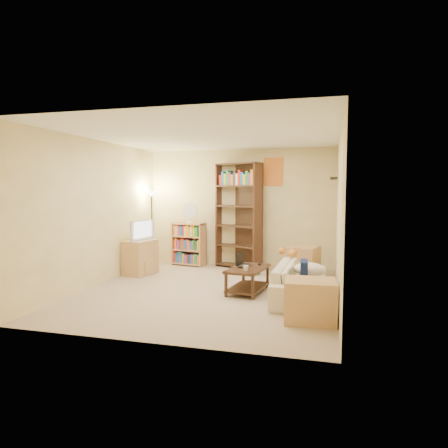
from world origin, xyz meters
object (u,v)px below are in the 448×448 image
at_px(tv_stand, 140,257).
at_px(desk_fan, 190,213).
at_px(television, 139,230).
at_px(floor_lamp, 152,206).
at_px(tabby_cat, 291,252).
at_px(sofa, 300,281).
at_px(short_bookshelf, 189,244).
at_px(side_table, 302,263).
at_px(mug, 246,268).
at_px(laptop, 247,266).
at_px(coffee_table, 248,276).
at_px(end_cabinet, 310,301).
at_px(tall_bookshelf, 239,213).

xyz_separation_m(tv_stand, desk_fan, (0.66, 1.07, 0.83)).
xyz_separation_m(tv_stand, television, (0.00, 0.00, 0.53)).
bearing_deg(floor_lamp, tabby_cat, -18.81).
bearing_deg(desk_fan, sofa, -38.96).
xyz_separation_m(tabby_cat, short_bookshelf, (-2.34, 1.37, -0.13)).
bearing_deg(tabby_cat, short_bookshelf, 149.54).
relative_size(tabby_cat, side_table, 0.67).
bearing_deg(mug, desk_fan, 127.73).
bearing_deg(laptop, coffee_table, -161.85).
bearing_deg(mug, tv_stand, 154.79).
height_order(sofa, mug, sofa).
xyz_separation_m(floor_lamp, end_cabinet, (3.45, -2.78, -1.03)).
bearing_deg(television, floor_lamp, 19.55).
height_order(coffee_table, mug, mug).
height_order(television, short_bookshelf, television).
relative_size(sofa, tabby_cat, 4.41).
relative_size(sofa, end_cabinet, 2.85).
height_order(laptop, short_bookshelf, short_bookshelf).
bearing_deg(side_table, laptop, -126.34).
xyz_separation_m(laptop, end_cabinet, (1.06, -1.26, -0.16)).
bearing_deg(laptop, mug, -170.30).
relative_size(sofa, mug, 14.29).
height_order(coffee_table, television, television).
distance_m(tabby_cat, side_table, 0.70).
bearing_deg(floor_lamp, end_cabinet, -38.86).
height_order(floor_lamp, side_table, floor_lamp).
xyz_separation_m(sofa, television, (-3.15, 0.95, 0.60)).
bearing_deg(short_bookshelf, coffee_table, -38.68).
relative_size(tall_bookshelf, floor_lamp, 1.35).
relative_size(laptop, end_cabinet, 0.57).
bearing_deg(coffee_table, short_bookshelf, 139.04).
relative_size(tv_stand, end_cabinet, 1.06).
relative_size(tabby_cat, tv_stand, 0.61).
bearing_deg(tabby_cat, end_cabinet, -76.89).
relative_size(television, desk_fan, 1.55).
height_order(tabby_cat, laptop, tabby_cat).
height_order(short_bookshelf, end_cabinet, short_bookshelf).
distance_m(desk_fan, end_cabinet, 4.18).
height_order(tv_stand, desk_fan, desk_fan).
xyz_separation_m(tabby_cat, floor_lamp, (-3.04, 1.04, 0.71)).
height_order(tabby_cat, tv_stand, tv_stand).
relative_size(mug, tv_stand, 0.19).
bearing_deg(desk_fan, tabby_cat, -30.19).
bearing_deg(mug, tall_bookshelf, 105.54).
bearing_deg(end_cabinet, sofa, 100.50).
bearing_deg(tv_stand, sofa, -4.56).
bearing_deg(television, mug, -103.00).
xyz_separation_m(sofa, desk_fan, (-2.50, 2.02, 0.90)).
xyz_separation_m(laptop, short_bookshelf, (-1.68, 1.85, 0.04)).
relative_size(laptop, tall_bookshelf, 0.16).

